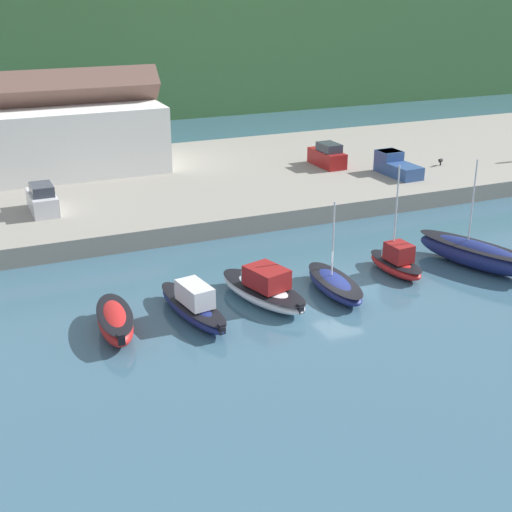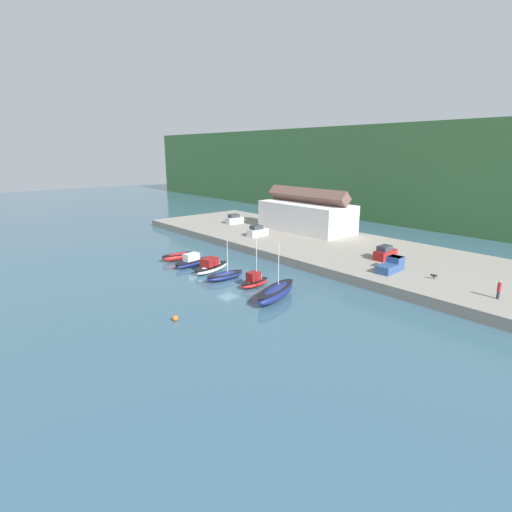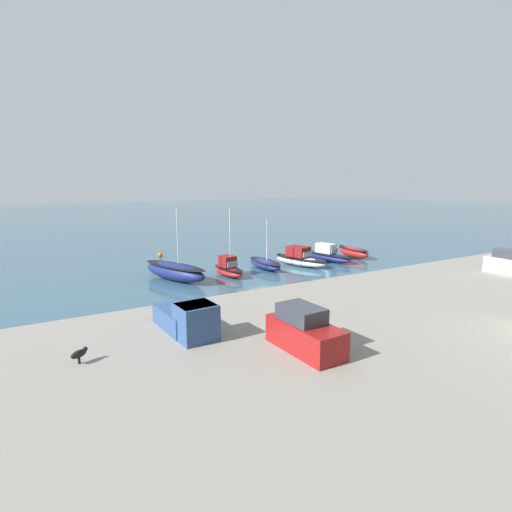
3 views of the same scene
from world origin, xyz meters
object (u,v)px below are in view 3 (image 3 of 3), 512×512
at_px(moored_boat_0, 353,252).
at_px(moored_boat_1, 327,255).
at_px(moored_boat_3, 265,264).
at_px(mooring_buoy_0, 160,255).
at_px(moored_boat_4, 228,269).
at_px(parked_car_2, 512,264).
at_px(moored_boat_2, 300,259).
at_px(parked_car_0, 304,332).
at_px(pickup_truck_1, 188,319).
at_px(dog_on_quay, 79,354).
at_px(moored_boat_5, 175,271).

distance_m(moored_boat_0, moored_boat_1, 4.38).
xyz_separation_m(moored_boat_3, mooring_buoy_0, (7.99, -12.54, -0.24)).
height_order(moored_boat_4, mooring_buoy_0, moored_boat_4).
xyz_separation_m(parked_car_2, mooring_buoy_0, (22.33, -31.01, -2.01)).
relative_size(moored_boat_2, mooring_buoy_0, 11.86).
height_order(parked_car_0, pickup_truck_1, parked_car_0).
bearing_deg(moored_boat_4, dog_on_quay, 42.28).
distance_m(moored_boat_5, mooring_buoy_0, 12.80).
xyz_separation_m(moored_boat_3, moored_boat_4, (5.06, 1.12, 0.20)).
bearing_deg(moored_boat_5, moored_boat_2, 158.08).
relative_size(moored_boat_3, moored_boat_4, 0.87).
bearing_deg(moored_boat_4, pickup_truck_1, 52.47).
bearing_deg(pickup_truck_1, moored_boat_4, -126.26).
height_order(moored_boat_2, moored_boat_5, moored_boat_5).
xyz_separation_m(moored_boat_4, mooring_buoy_0, (2.93, -13.66, -0.43)).
distance_m(moored_boat_1, moored_boat_2, 4.46).
bearing_deg(dog_on_quay, moored_boat_3, 99.99).
xyz_separation_m(moored_boat_5, pickup_truck_1, (5.17, 17.28, 1.33)).
height_order(pickup_truck_1, mooring_buoy_0, pickup_truck_1).
relative_size(moored_boat_2, pickup_truck_1, 1.52).
distance_m(moored_boat_5, dog_on_quay, 21.18).
distance_m(moored_boat_4, mooring_buoy_0, 13.97).
distance_m(moored_boat_3, pickup_truck_1, 23.33).
relative_size(parked_car_0, dog_on_quay, 5.07).
xyz_separation_m(moored_boat_1, dog_on_quay, (29.93, 18.08, 1.12)).
relative_size(pickup_truck_1, mooring_buoy_0, 7.80).
distance_m(moored_boat_4, pickup_truck_1, 19.34).
bearing_deg(moored_boat_5, pickup_truck_1, 53.61).
bearing_deg(moored_boat_2, moored_boat_4, -12.70).
xyz_separation_m(moored_boat_5, mooring_buoy_0, (-2.39, -12.56, -0.58)).
bearing_deg(parked_car_0, moored_boat_1, -134.68).
xyz_separation_m(moored_boat_4, dog_on_quay, (16.05, 17.14, 1.12)).
bearing_deg(parked_car_0, moored_boat_3, -119.36).
height_order(moored_boat_0, moored_boat_2, moored_boat_2).
bearing_deg(parked_car_2, moored_boat_2, -62.10).
distance_m(moored_boat_2, dog_on_quay, 31.03).
bearing_deg(moored_boat_4, mooring_buoy_0, -82.48).
height_order(pickup_truck_1, dog_on_quay, pickup_truck_1).
bearing_deg(moored_boat_5, moored_boat_3, 160.40).
height_order(moored_boat_0, moored_boat_5, moored_boat_5).
bearing_deg(parked_car_2, moored_boat_1, -74.42).
bearing_deg(moored_boat_4, moored_boat_1, 179.32).
bearing_deg(pickup_truck_1, moored_boat_1, -148.21).
height_order(moored_boat_1, dog_on_quay, moored_boat_1).
bearing_deg(moored_boat_4, parked_car_0, 68.54).
height_order(moored_boat_2, mooring_buoy_0, moored_boat_2).
distance_m(moored_boat_1, moored_boat_4, 13.91).
bearing_deg(moored_boat_2, moored_boat_0, 167.46).
height_order(moored_boat_4, parked_car_2, moored_boat_4).
height_order(moored_boat_2, pickup_truck_1, pickup_truck_1).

